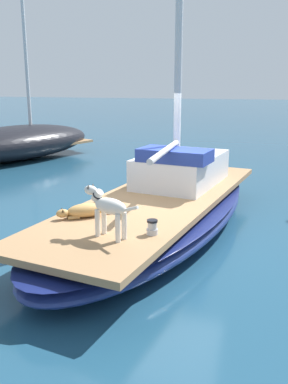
{
  "coord_description": "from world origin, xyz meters",
  "views": [
    {
      "loc": [
        1.68,
        -7.34,
        2.73
      ],
      "look_at": [
        0.0,
        -1.0,
        1.01
      ],
      "focal_mm": 39.77,
      "sensor_mm": 36.0,
      "label": 1
    }
  ],
  "objects_px": {
    "sailboat_main": "(158,214)",
    "deck_winch": "(152,228)",
    "dog_tan": "(84,211)",
    "dog_white": "(108,207)",
    "moored_boat_port_side": "(17,142)"
  },
  "relations": [
    {
      "from": "sailboat_main",
      "to": "deck_winch",
      "type": "xyz_separation_m",
      "value": [
        0.36,
        -1.92,
        0.42
      ]
    },
    {
      "from": "dog_tan",
      "to": "moored_boat_port_side",
      "type": "xyz_separation_m",
      "value": [
        -5.67,
        7.48,
        -0.15
      ]
    },
    {
      "from": "sailboat_main",
      "to": "dog_white",
      "type": "distance_m",
      "value": 2.31
    },
    {
      "from": "sailboat_main",
      "to": "dog_tan",
      "type": "relative_size",
      "value": 9.25
    },
    {
      "from": "dog_white",
      "to": "moored_boat_port_side",
      "type": "bearing_deg",
      "value": 127.64
    },
    {
      "from": "dog_tan",
      "to": "dog_white",
      "type": "xyz_separation_m",
      "value": [
        0.66,
        -0.72,
        0.32
      ]
    },
    {
      "from": "dog_tan",
      "to": "deck_winch",
      "type": "relative_size",
      "value": 3.9
    },
    {
      "from": "dog_white",
      "to": "moored_boat_port_side",
      "type": "xyz_separation_m",
      "value": [
        -6.33,
        8.2,
        -0.47
      ]
    },
    {
      "from": "deck_winch",
      "to": "moored_boat_port_side",
      "type": "bearing_deg",
      "value": 130.88
    },
    {
      "from": "deck_winch",
      "to": "dog_tan",
      "type": "bearing_deg",
      "value": 158.84
    },
    {
      "from": "sailboat_main",
      "to": "dog_tan",
      "type": "height_order",
      "value": "dog_tan"
    },
    {
      "from": "sailboat_main",
      "to": "deck_winch",
      "type": "height_order",
      "value": "deck_winch"
    },
    {
      "from": "sailboat_main",
      "to": "dog_tan",
      "type": "distance_m",
      "value": 1.74
    },
    {
      "from": "moored_boat_port_side",
      "to": "deck_winch",
      "type": "bearing_deg",
      "value": -49.12
    },
    {
      "from": "sailboat_main",
      "to": "deck_winch",
      "type": "distance_m",
      "value": 2.0
    }
  ]
}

